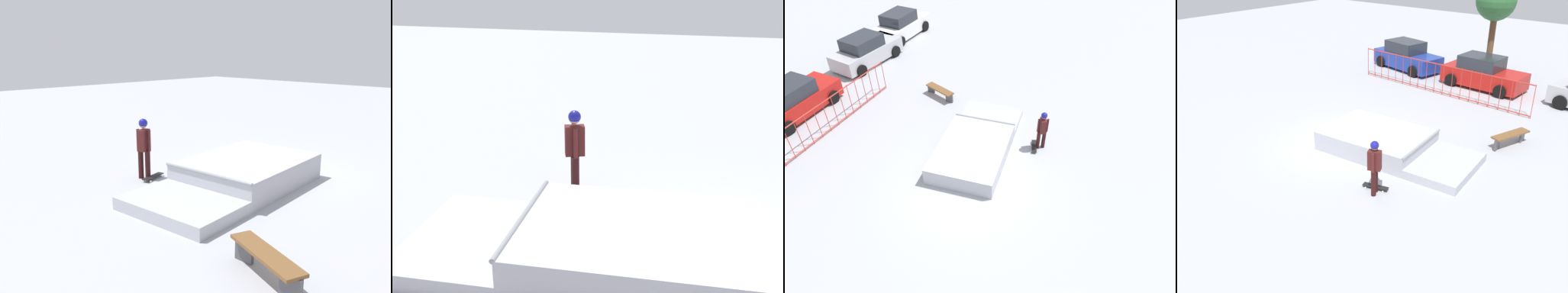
# 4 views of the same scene
# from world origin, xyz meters

# --- Properties ---
(ground_plane) EXTENTS (60.00, 60.00, 0.00)m
(ground_plane) POSITION_xyz_m (0.00, 0.00, 0.00)
(ground_plane) COLOR #A8AAB2
(skate_ramp) EXTENTS (5.62, 3.08, 0.74)m
(skate_ramp) POSITION_xyz_m (1.84, 0.36, 0.32)
(skate_ramp) COLOR #B0B3BB
(skate_ramp) RESTS_ON ground
(skater) EXTENTS (0.44, 0.41, 1.73)m
(skater) POSITION_xyz_m (3.12, -1.98, 1.01)
(skater) COLOR black
(skater) RESTS_ON ground
(skateboard) EXTENTS (0.82, 0.42, 0.09)m
(skateboard) POSITION_xyz_m (2.98, -1.77, 0.08)
(skateboard) COLOR black
(skateboard) RESTS_ON ground
(perimeter_fence) EXTENTS (9.35, 0.59, 1.50)m
(perimeter_fence) POSITION_xyz_m (-0.00, 6.82, 0.77)
(perimeter_fence) COLOR #B22D23
(perimeter_fence) RESTS_ON ground
(park_bench) EXTENTS (0.92, 1.64, 0.48)m
(park_bench) POSITION_xyz_m (4.96, 3.57, 0.36)
(park_bench) COLOR brown
(park_bench) RESTS_ON ground
(parked_car_red) EXTENTS (4.19, 2.11, 1.60)m
(parked_car_red) POSITION_xyz_m (1.26, 9.04, 0.72)
(parked_car_red) COLOR red
(parked_car_red) RESTS_ON ground
(parked_car_silver) EXTENTS (4.32, 2.42, 1.60)m
(parked_car_silver) POSITION_xyz_m (6.68, 9.08, 0.72)
(parked_car_silver) COLOR #B7B7BC
(parked_car_silver) RESTS_ON ground
(parked_car_white) EXTENTS (4.21, 2.14, 1.60)m
(parked_car_white) POSITION_xyz_m (10.58, 9.19, 0.72)
(parked_car_white) COLOR white
(parked_car_white) RESTS_ON ground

